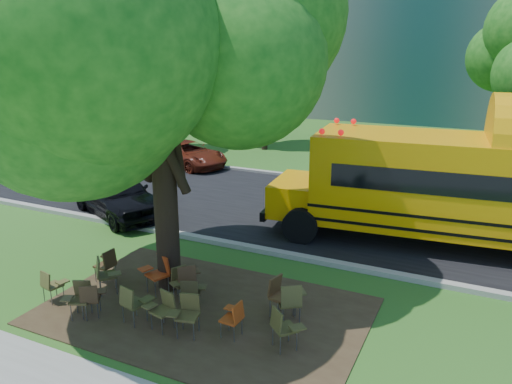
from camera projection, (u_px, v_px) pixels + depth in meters
The scene contains 31 objects.
ground at pixel (179, 292), 11.91m from camera, with size 160.00×160.00×0.00m, color #285A1C.
dirt_patch at pixel (204, 311), 11.06m from camera, with size 7.00×4.50×0.03m, color #382819.
asphalt_road at pixel (288, 207), 17.96m from camera, with size 80.00×8.00×0.04m, color black.
kerb_near at pixel (237, 245), 14.48m from camera, with size 80.00×0.25×0.14m, color gray.
kerb_far at pixel (323, 179), 21.50m from camera, with size 80.00×0.25×0.14m, color gray.
building_left at pixel (95, 5), 59.21m from camera, with size 26.00×14.00×20.00m, color slate.
bg_tree_0 at pixel (123, 65), 26.76m from camera, with size 5.20×5.20×7.18m.
bg_tree_1 at pixel (43, 48), 31.53m from camera, with size 6.00×6.00×8.40m.
bg_tree_2 at pixel (265, 72), 26.59m from camera, with size 4.80×4.80×6.62m.
main_tree at pixel (157, 39), 10.51m from camera, with size 7.20×7.20×9.41m.
chair_0 at pixel (51, 283), 11.30m from camera, with size 0.59×0.46×0.79m.
chair_1 at pixel (105, 272), 11.65m from camera, with size 0.79×0.62×0.92m.
chair_2 at pixel (91, 297), 10.68m from camera, with size 0.53×0.67×0.80m.
chair_3 at pixel (163, 307), 10.25m from camera, with size 0.62×0.49×0.83m.
chair_4 at pixel (133, 301), 10.40m from camera, with size 0.66×0.52×0.89m.
chair_5 at pixel (187, 311), 10.03m from camera, with size 0.60×0.64×0.88m.
chair_6 at pixel (234, 316), 9.95m from camera, with size 0.47×0.54×0.80m.
chair_7 at pixel (283, 325), 9.51m from camera, with size 0.76×0.60×0.88m.
chair_8 at pixel (107, 262), 12.27m from camera, with size 0.51×0.58×0.87m.
chair_9 at pixel (158, 270), 11.75m from camera, with size 0.74×0.58×0.93m.
chair_10 at pixel (180, 280), 11.46m from camera, with size 0.52×0.66×0.78m.
chair_11 at pixel (187, 278), 11.44m from camera, with size 0.60×0.76×0.89m.
chair_12 at pixel (279, 293), 10.68m from camera, with size 0.54×0.70×0.92m.
chair_13 at pixel (291, 299), 10.38m from camera, with size 0.64×0.81×0.96m.
chair_14 at pixel (80, 296), 10.70m from camera, with size 0.56×0.65×0.82m.
chair_15 at pixel (192, 292), 10.88m from camera, with size 0.55×0.63×0.81m.
black_car at pixel (117, 194), 17.04m from camera, with size 1.81×4.51×1.54m, color black.
bg_car_silver at pixel (91, 143), 26.30m from camera, with size 1.31×3.75×1.23m, color #9FA0A4.
bg_car_red at pixel (187, 154), 23.83m from camera, with size 1.99×4.33×1.20m, color #5B1D0F.
pedestrian_a at pixel (62, 133), 27.93m from camera, with size 0.63×0.41×1.72m, color navy.
pedestrian_b at pixel (85, 125), 30.02m from camera, with size 0.94×0.73×1.94m, color #856250.
Camera 1 is at (6.24, -8.90, 5.73)m, focal length 35.00 mm.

